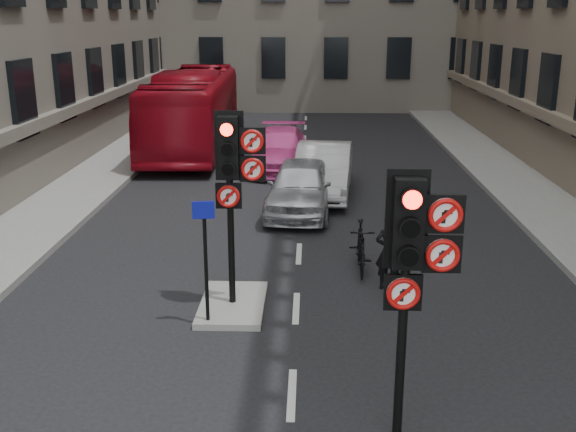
# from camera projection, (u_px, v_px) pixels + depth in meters

# --- Properties ---
(pavement_left) EXTENTS (3.00, 50.00, 0.16)m
(pavement_left) POSITION_uv_depth(u_px,v_px,m) (54.00, 201.00, 19.59)
(pavement_left) COLOR gray
(pavement_left) RESTS_ON ground
(pavement_right) EXTENTS (3.00, 50.00, 0.16)m
(pavement_right) POSITION_uv_depth(u_px,v_px,m) (554.00, 206.00, 19.14)
(pavement_right) COLOR gray
(pavement_right) RESTS_ON ground
(centre_island) EXTENTS (1.20, 2.00, 0.12)m
(centre_island) POSITION_uv_depth(u_px,v_px,m) (233.00, 304.00, 12.71)
(centre_island) COLOR gray
(centre_island) RESTS_ON ground
(signal_near) EXTENTS (0.91, 0.40, 3.58)m
(signal_near) POSITION_uv_depth(u_px,v_px,m) (414.00, 252.00, 8.06)
(signal_near) COLOR black
(signal_near) RESTS_ON ground
(signal_far) EXTENTS (0.91, 0.40, 3.58)m
(signal_far) POSITION_uv_depth(u_px,v_px,m) (234.00, 168.00, 11.94)
(signal_far) COLOR black
(signal_far) RESTS_ON centre_island
(car_silver) EXTENTS (2.07, 4.41, 1.46)m
(car_silver) POSITION_uv_depth(u_px,v_px,m) (301.00, 186.00, 18.65)
(car_silver) COLOR #AFB1B8
(car_silver) RESTS_ON ground
(car_white) EXTENTS (2.00, 4.75, 1.53)m
(car_white) POSITION_uv_depth(u_px,v_px,m) (323.00, 170.00, 20.45)
(car_white) COLOR beige
(car_white) RESTS_ON ground
(car_pink) EXTENTS (2.08, 4.86, 1.39)m
(car_pink) POSITION_uv_depth(u_px,v_px,m) (280.00, 149.00, 23.91)
(car_pink) COLOR #D13D8B
(car_pink) RESTS_ON ground
(bus_red) EXTENTS (3.00, 11.43, 3.16)m
(bus_red) POSITION_uv_depth(u_px,v_px,m) (193.00, 110.00, 27.22)
(bus_red) COLOR maroon
(bus_red) RESTS_ON ground
(motorcycle) EXTENTS (0.52, 1.75, 1.05)m
(motorcycle) POSITION_uv_depth(u_px,v_px,m) (361.00, 247.00, 14.42)
(motorcycle) COLOR black
(motorcycle) RESTS_ON ground
(motorcyclist) EXTENTS (0.64, 0.51, 1.56)m
(motorcyclist) POSITION_uv_depth(u_px,v_px,m) (389.00, 252.00, 13.36)
(motorcyclist) COLOR black
(motorcyclist) RESTS_ON ground
(info_sign) EXTENTS (0.38, 0.13, 2.19)m
(info_sign) POSITION_uv_depth(u_px,v_px,m) (205.00, 245.00, 11.51)
(info_sign) COLOR black
(info_sign) RESTS_ON centre_island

